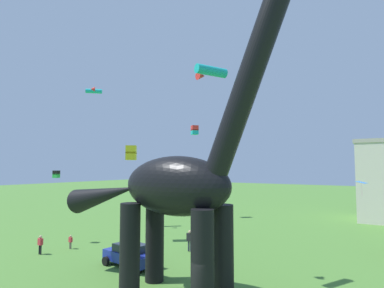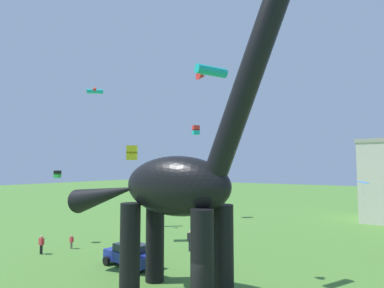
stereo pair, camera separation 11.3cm
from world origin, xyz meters
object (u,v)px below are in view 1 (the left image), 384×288
Objects in this scene: person_strolling_adult at (71,241)px; kite_near_low at (362,182)px; kite_far_left at (195,130)px; kite_near_high at (56,174)px; kite_high_right at (94,91)px; person_photographer at (40,243)px; kite_mid_right at (131,153)px; person_watching_child at (190,239)px; parked_sedan_left at (130,254)px; kite_far_right at (209,72)px; dinosaur_sculpture at (175,186)px.

kite_near_low is (21.19, 18.27, 4.83)m from person_strolling_adult.
kite_near_high is at bearing -99.91° from kite_far_left.
kite_near_high is 0.35× the size of kite_high_right.
kite_mid_right is at bearing -42.73° from person_photographer.
kite_near_high is at bearing -141.73° from kite_mid_right.
kite_near_low is (12.01, 13.38, 4.48)m from person_watching_child.
person_strolling_adult is 28.39m from kite_near_low.
person_watching_child is at bearing 81.50° from parked_sedan_left.
person_watching_child is 1.16× the size of kite_near_low.
kite_far_right is (20.57, -8.03, -3.24)m from kite_high_right.
person_watching_child is at bearing -9.00° from kite_high_right.
kite_near_high is at bearing -143.78° from kite_near_low.
kite_far_right reaches higher than parked_sedan_left.
kite_far_right is at bearing -55.87° from kite_far_left.
dinosaur_sculpture is 8.42× the size of kite_high_right.
kite_mid_right reaches higher than person_strolling_adult.
kite_far_right is (0.90, 2.43, 7.08)m from dinosaur_sculpture.
kite_mid_right is (8.74, -2.53, -7.86)m from kite_high_right.
dinosaur_sculpture is 10.29m from person_watching_child.
kite_near_high is at bearing -179.36° from parked_sedan_left.
kite_far_left reaches higher than kite_near_low.
kite_near_high is 0.50× the size of kite_mid_right.
kite_far_left is (-8.87, 14.98, 11.30)m from person_watching_child.
kite_mid_right is at bearing -29.17° from person_watching_child.
kite_far_right reaches higher than kite_far_left.
kite_near_low is at bearing -4.37° from kite_far_left.
kite_far_left is (-20.88, 1.60, 6.82)m from kite_near_low.
kite_near_low is 22.02m from kite_far_left.
kite_high_right reaches higher than kite_mid_right.
person_photographer is 1.00× the size of kite_near_low.
person_strolling_adult is 9.45m from kite_mid_right.
kite_far_right reaches higher than person_strolling_adult.
dinosaur_sculpture reaches higher than parked_sedan_left.
kite_far_right is (14.24, -0.68, 12.39)m from person_strolling_adult.
kite_far_right reaches higher than kite_near_low.
kite_far_left is (-13.93, 20.55, -0.74)m from kite_far_right.
dinosaur_sculpture is 24.55m from kite_high_right.
kite_far_left is at bearing -22.49° from person_photographer.
dinosaur_sculpture is 8.08m from parked_sedan_left.
parked_sedan_left is at bearing -29.73° from kite_high_right.
kite_mid_right is (2.40, 4.82, 7.77)m from person_strolling_adult.
kite_high_right is at bearing 115.44° from kite_near_high.
parked_sedan_left is at bearing 45.00° from person_watching_child.
kite_far_left is (-7.36, 20.52, 11.55)m from parked_sedan_left.
parked_sedan_left is (-5.66, 2.46, -5.22)m from dinosaur_sculpture.
person_photographer is 30.40m from kite_near_low.
person_photographer is at bearing 6.96° from person_watching_child.
kite_mid_right is at bearing -144.39° from kite_near_low.
kite_far_left is at bearing 101.85° from dinosaur_sculpture.
kite_near_low is 0.69× the size of kite_far_right.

